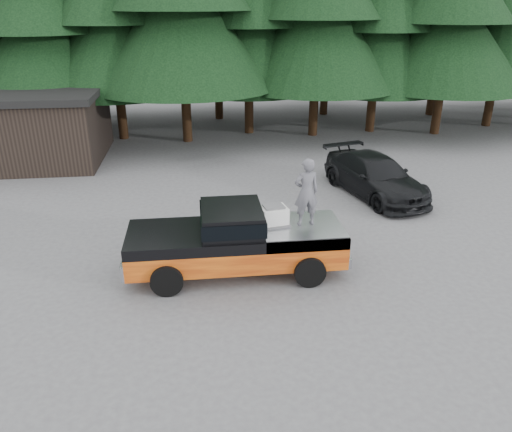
{
  "coord_description": "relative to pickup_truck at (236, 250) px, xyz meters",
  "views": [
    {
      "loc": [
        -0.54,
        -12.16,
        6.92
      ],
      "look_at": [
        0.95,
        0.0,
        1.65
      ],
      "focal_mm": 35.0,
      "sensor_mm": 36.0,
      "label": 1
    }
  ],
  "objects": [
    {
      "name": "ground",
      "position": [
        -0.39,
        -0.0,
        -0.67
      ],
      "size": [
        120.0,
        120.0,
        0.0
      ],
      "primitive_type": "plane",
      "color": "#4E4D50",
      "rests_on": "ground"
    },
    {
      "name": "air_compressor",
      "position": [
        1.05,
        0.11,
        0.91
      ],
      "size": [
        0.8,
        0.71,
        0.49
      ],
      "primitive_type": "cube",
      "rotation": [
        0.0,
        0.0,
        0.18
      ],
      "color": "silver",
      "rests_on": "pickup_truck"
    },
    {
      "name": "utility_building",
      "position": [
        -9.39,
        12.0,
        1.0
      ],
      "size": [
        8.4,
        6.4,
        3.3
      ],
      "color": "black",
      "rests_on": "ground"
    },
    {
      "name": "parked_car",
      "position": [
        5.83,
        5.38,
        0.09
      ],
      "size": [
        3.39,
        5.59,
        1.52
      ],
      "primitive_type": "imported",
      "rotation": [
        0.0,
        0.0,
        0.26
      ],
      "color": "black",
      "rests_on": "ground"
    },
    {
      "name": "pickup_truck",
      "position": [
        0.0,
        0.0,
        0.0
      ],
      "size": [
        6.0,
        2.04,
        1.33
      ],
      "primitive_type": null,
      "color": "orange",
      "rests_on": "ground"
    },
    {
      "name": "truck_cab",
      "position": [
        -0.1,
        -0.0,
        0.96
      ],
      "size": [
        1.66,
        1.9,
        0.59
      ],
      "primitive_type": "cube",
      "color": "black",
      "rests_on": "pickup_truck"
    },
    {
      "name": "man_on_bed",
      "position": [
        1.91,
        0.02,
        1.6
      ],
      "size": [
        0.73,
        0.52,
        1.87
      ],
      "primitive_type": "imported",
      "rotation": [
        0.0,
        0.0,
        3.26
      ],
      "color": "#56565D",
      "rests_on": "pickup_truck"
    }
  ]
}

